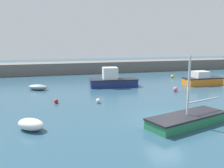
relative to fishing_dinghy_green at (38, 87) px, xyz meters
name	(u,v)px	position (x,y,z in m)	size (l,w,h in m)	color
ground_plane	(166,122)	(8.54, -13.64, -0.40)	(120.00, 120.00, 0.20)	#284C60
harbor_breakwater	(90,67)	(8.54, 13.74, 0.60)	(56.05, 3.95, 1.80)	#66605B
fishing_dinghy_green	(38,87)	(0.00, 0.00, 0.00)	(2.50, 2.07, 0.59)	gray
cabin_cruiser_white	(202,80)	(19.56, -2.24, 0.34)	(4.79, 1.99, 1.70)	orange
dinghy_near_pier	(31,124)	(-0.35, -13.02, 0.06)	(2.12, 2.14, 0.71)	white
sailboat_short_mast	(187,119)	(9.37, -14.84, 0.07)	(6.09, 3.49, 4.52)	#287A4C
motorboat_grey_hull	(113,80)	(8.55, -0.36, 0.47)	(5.82, 2.70, 2.30)	navy
mooring_buoy_yellow	(172,76)	(18.99, 3.95, -0.07)	(0.45, 0.45, 0.45)	yellow
mooring_buoy_pink	(175,89)	(14.23, -5.07, -0.05)	(0.49, 0.49, 0.49)	#EA668C
mooring_buoy_red	(56,101)	(1.57, -6.73, -0.11)	(0.38, 0.38, 0.38)	red
mooring_buoy_white	(98,101)	(5.13, -7.66, -0.09)	(0.41, 0.41, 0.41)	white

